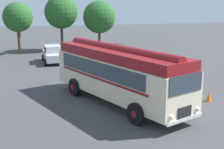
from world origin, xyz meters
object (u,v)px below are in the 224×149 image
at_px(car_near_left, 53,54).
at_px(car_mid_left, 86,53).
at_px(vintage_bus, 118,72).
at_px(car_mid_right, 115,53).
at_px(traffic_cone, 209,97).

height_order(car_near_left, car_mid_left, same).
relative_size(vintage_bus, car_near_left, 2.40).
distance_m(car_mid_left, car_mid_right, 2.91).
xyz_separation_m(car_mid_left, car_mid_right, (2.80, -0.76, 0.00)).
bearing_deg(traffic_cone, vintage_bus, 169.26).
relative_size(vintage_bus, traffic_cone, 18.66).
bearing_deg(vintage_bus, car_mid_left, 88.49).
xyz_separation_m(car_near_left, car_mid_left, (3.22, -0.09, 0.00)).
bearing_deg(vintage_bus, car_mid_right, 76.12).
bearing_deg(traffic_cone, car_mid_right, 99.13).
xyz_separation_m(car_mid_right, traffic_cone, (2.22, -13.82, -0.57)).
relative_size(car_mid_right, traffic_cone, 7.99).
relative_size(vintage_bus, car_mid_right, 2.34).
bearing_deg(car_near_left, traffic_cone, -60.64).
bearing_deg(vintage_bus, traffic_cone, -10.74).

